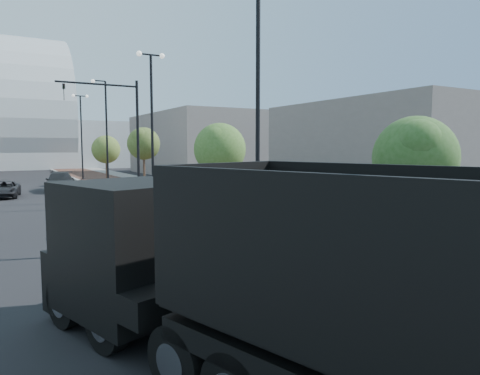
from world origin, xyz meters
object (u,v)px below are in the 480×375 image
white_sedan (111,223)px  dark_car_mid (4,189)px  pedestrian (292,203)px  dump_truck (261,295)px

white_sedan → dark_car_mid: size_ratio=0.91×
dark_car_mid → pedestrian: size_ratio=2.56×
white_sedan → pedestrian: size_ratio=2.34×
dump_truck → pedestrian: size_ratio=8.01×
dump_truck → pedestrian: dump_truck is taller
dump_truck → white_sedan: 12.02m
dark_car_mid → pedestrian: 21.99m
white_sedan → dark_car_mid: 18.49m
white_sedan → dark_car_mid: bearing=84.9°
white_sedan → dark_car_mid: white_sedan is taller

